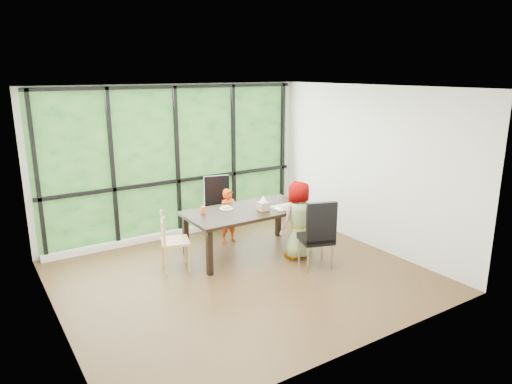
{
  "coord_description": "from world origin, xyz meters",
  "views": [
    {
      "loc": [
        -3.23,
        -5.38,
        2.92
      ],
      "look_at": [
        0.64,
        0.61,
        1.05
      ],
      "focal_mm": 32.62,
      "sensor_mm": 36.0,
      "label": 1
    }
  ],
  "objects_px": {
    "plate_near": "(282,208)",
    "chair_window_leather": "(219,207)",
    "dining_table": "(248,232)",
    "plate_far": "(226,208)",
    "chair_end_beech": "(175,241)",
    "tissue_box": "(263,206)",
    "orange_cup": "(203,210)",
    "green_cup": "(297,202)",
    "child_toddler": "(229,216)",
    "chair_interior_leather": "(316,234)",
    "child_older": "(298,220)"
  },
  "relations": [
    {
      "from": "plate_far",
      "to": "tissue_box",
      "type": "distance_m",
      "value": 0.6
    },
    {
      "from": "chair_interior_leather",
      "to": "chair_end_beech",
      "type": "distance_m",
      "value": 2.12
    },
    {
      "from": "green_cup",
      "to": "dining_table",
      "type": "bearing_deg",
      "value": 162.05
    },
    {
      "from": "child_older",
      "to": "tissue_box",
      "type": "xyz_separation_m",
      "value": [
        -0.4,
        0.41,
        0.19
      ]
    },
    {
      "from": "child_toddler",
      "to": "plate_near",
      "type": "xyz_separation_m",
      "value": [
        0.52,
        -0.87,
        0.28
      ]
    },
    {
      "from": "child_toddler",
      "to": "orange_cup",
      "type": "bearing_deg",
      "value": -149.03
    },
    {
      "from": "dining_table",
      "to": "chair_interior_leather",
      "type": "relative_size",
      "value": 1.87
    },
    {
      "from": "chair_end_beech",
      "to": "chair_interior_leather",
      "type": "bearing_deg",
      "value": -103.97
    },
    {
      "from": "dining_table",
      "to": "child_older",
      "type": "relative_size",
      "value": 1.61
    },
    {
      "from": "plate_near",
      "to": "green_cup",
      "type": "height_order",
      "value": "green_cup"
    },
    {
      "from": "child_toddler",
      "to": "child_older",
      "type": "relative_size",
      "value": 0.76
    },
    {
      "from": "chair_window_leather",
      "to": "chair_end_beech",
      "type": "distance_m",
      "value": 1.58
    },
    {
      "from": "dining_table",
      "to": "plate_near",
      "type": "bearing_deg",
      "value": -25.9
    },
    {
      "from": "child_older",
      "to": "plate_far",
      "type": "height_order",
      "value": "child_older"
    },
    {
      "from": "chair_window_leather",
      "to": "child_toddler",
      "type": "bearing_deg",
      "value": -77.57
    },
    {
      "from": "chair_end_beech",
      "to": "plate_far",
      "type": "relative_size",
      "value": 4.14
    },
    {
      "from": "chair_end_beech",
      "to": "tissue_box",
      "type": "distance_m",
      "value": 1.5
    },
    {
      "from": "child_toddler",
      "to": "plate_near",
      "type": "distance_m",
      "value": 1.04
    },
    {
      "from": "chair_end_beech",
      "to": "child_older",
      "type": "bearing_deg",
      "value": -91.92
    },
    {
      "from": "dining_table",
      "to": "child_toddler",
      "type": "relative_size",
      "value": 2.11
    },
    {
      "from": "dining_table",
      "to": "plate_far",
      "type": "height_order",
      "value": "plate_far"
    },
    {
      "from": "child_toddler",
      "to": "plate_far",
      "type": "relative_size",
      "value": 4.41
    },
    {
      "from": "chair_interior_leather",
      "to": "orange_cup",
      "type": "bearing_deg",
      "value": -26.18
    },
    {
      "from": "child_older",
      "to": "orange_cup",
      "type": "xyz_separation_m",
      "value": [
        -1.28,
        0.78,
        0.18
      ]
    },
    {
      "from": "chair_interior_leather",
      "to": "orange_cup",
      "type": "xyz_separation_m",
      "value": [
        -1.26,
        1.24,
        0.26
      ]
    },
    {
      "from": "orange_cup",
      "to": "tissue_box",
      "type": "bearing_deg",
      "value": -23.13
    },
    {
      "from": "chair_end_beech",
      "to": "plate_far",
      "type": "bearing_deg",
      "value": -63.12
    },
    {
      "from": "chair_end_beech",
      "to": "tissue_box",
      "type": "xyz_separation_m",
      "value": [
        1.44,
        -0.2,
        0.37
      ]
    },
    {
      "from": "chair_interior_leather",
      "to": "green_cup",
      "type": "distance_m",
      "value": 0.85
    },
    {
      "from": "dining_table",
      "to": "chair_interior_leather",
      "type": "distance_m",
      "value": 1.19
    },
    {
      "from": "child_older",
      "to": "orange_cup",
      "type": "distance_m",
      "value": 1.51
    },
    {
      "from": "chair_end_beech",
      "to": "dining_table",
      "type": "bearing_deg",
      "value": -75.27
    },
    {
      "from": "plate_near",
      "to": "dining_table",
      "type": "bearing_deg",
      "value": 154.1
    },
    {
      "from": "chair_window_leather",
      "to": "plate_near",
      "type": "xyz_separation_m",
      "value": [
        0.5,
        -1.23,
        0.22
      ]
    },
    {
      "from": "dining_table",
      "to": "tissue_box",
      "type": "bearing_deg",
      "value": -40.42
    },
    {
      "from": "plate_near",
      "to": "chair_window_leather",
      "type": "bearing_deg",
      "value": 112.08
    },
    {
      "from": "child_older",
      "to": "plate_far",
      "type": "xyz_separation_m",
      "value": [
        -0.86,
        0.79,
        0.13
      ]
    },
    {
      "from": "chair_interior_leather",
      "to": "tissue_box",
      "type": "bearing_deg",
      "value": -47.89
    },
    {
      "from": "dining_table",
      "to": "tissue_box",
      "type": "relative_size",
      "value": 12.87
    },
    {
      "from": "child_older",
      "to": "plate_near",
      "type": "height_order",
      "value": "child_older"
    },
    {
      "from": "chair_window_leather",
      "to": "tissue_box",
      "type": "bearing_deg",
      "value": -66.22
    },
    {
      "from": "chair_interior_leather",
      "to": "child_toddler",
      "type": "xyz_separation_m",
      "value": [
        -0.58,
        1.65,
        -0.06
      ]
    },
    {
      "from": "plate_far",
      "to": "orange_cup",
      "type": "height_order",
      "value": "orange_cup"
    },
    {
      "from": "dining_table",
      "to": "tissue_box",
      "type": "xyz_separation_m",
      "value": [
        0.2,
        -0.17,
        0.44
      ]
    },
    {
      "from": "chair_window_leather",
      "to": "plate_far",
      "type": "xyz_separation_m",
      "value": [
        -0.28,
        -0.76,
        0.22
      ]
    },
    {
      "from": "dining_table",
      "to": "green_cup",
      "type": "height_order",
      "value": "green_cup"
    },
    {
      "from": "child_toddler",
      "to": "chair_interior_leather",
      "type": "bearing_deg",
      "value": -70.38
    },
    {
      "from": "dining_table",
      "to": "child_older",
      "type": "distance_m",
      "value": 0.86
    },
    {
      "from": "plate_far",
      "to": "chair_window_leather",
      "type": "bearing_deg",
      "value": 69.63
    },
    {
      "from": "plate_far",
      "to": "green_cup",
      "type": "height_order",
      "value": "green_cup"
    }
  ]
}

